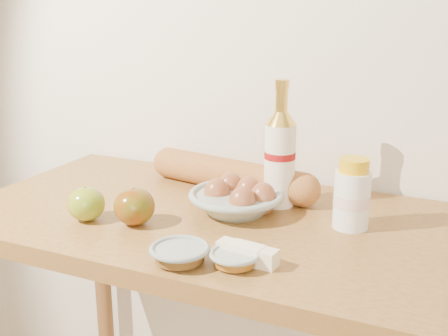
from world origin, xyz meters
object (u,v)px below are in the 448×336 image
at_px(egg_bowl, 237,199).
at_px(baguette, 231,175).
at_px(cream_bottle, 352,196).
at_px(bourbon_bottle, 280,156).
at_px(table, 230,268).

height_order(egg_bowl, baguette, baguette).
height_order(cream_bottle, baguette, cream_bottle).
height_order(cream_bottle, egg_bowl, cream_bottle).
relative_size(bourbon_bottle, baguette, 0.60).
height_order(table, bourbon_bottle, bourbon_bottle).
height_order(bourbon_bottle, baguette, bourbon_bottle).
bearing_deg(egg_bowl, baguette, 119.42).
bearing_deg(cream_bottle, baguette, 179.86).
xyz_separation_m(table, bourbon_bottle, (0.07, 0.12, 0.24)).
bearing_deg(bourbon_bottle, baguette, 176.06).
bearing_deg(bourbon_bottle, table, -106.44).
height_order(table, cream_bottle, cream_bottle).
height_order(table, egg_bowl, egg_bowl).
distance_m(cream_bottle, egg_bowl, 0.25).
xyz_separation_m(table, baguette, (-0.07, 0.17, 0.16)).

